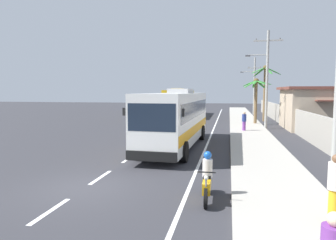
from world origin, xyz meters
TOP-DOWN VIEW (x-y plane):
  - ground_plane at (0.00, 0.00)m, footprint 160.00×160.00m
  - sidewalk_kerb at (6.80, 10.00)m, footprint 3.20×90.00m
  - lane_markings at (2.24, 14.50)m, footprint 3.85×71.00m
  - boundary_wall at (10.60, 14.00)m, footprint 0.24×60.00m
  - coach_bus_foreground at (1.89, 8.52)m, footprint 3.10×11.22m
  - coach_bus_far_lane at (-1.71, 32.13)m, footprint 3.04×12.48m
  - motorcycle_beside_bus at (4.42, -0.40)m, footprint 0.56×1.96m
  - pedestrian_near_kerb at (7.72, -1.84)m, footprint 0.36×0.36m
  - pedestrian_midwalk at (6.37, 16.62)m, footprint 0.36×0.36m
  - utility_pole_mid at (8.39, 19.37)m, footprint 3.27×0.24m
  - utility_pole_far at (8.64, 37.00)m, footprint 3.10×0.24m
  - palm_nearest at (9.11, 26.85)m, footprint 3.52×3.57m
  - palm_second at (7.80, 22.89)m, footprint 2.97×3.01m

SIDE VIEW (x-z plane):
  - ground_plane at x=0.00m, z-range 0.00..0.00m
  - lane_markings at x=2.24m, z-range 0.00..0.01m
  - sidewalk_kerb at x=6.80m, z-range 0.00..0.14m
  - motorcycle_beside_bus at x=4.42m, z-range -0.14..1.42m
  - pedestrian_midwalk at x=6.37m, z-range 0.17..1.78m
  - boundary_wall at x=10.60m, z-range 0.00..2.00m
  - pedestrian_near_kerb at x=7.72m, z-range 0.18..1.96m
  - coach_bus_foreground at x=1.89m, z-range 0.07..3.73m
  - coach_bus_far_lane at x=-1.71m, z-range 0.08..3.99m
  - palm_second at x=7.80m, z-range 1.08..5.92m
  - palm_nearest at x=9.11m, z-range 1.20..7.69m
  - utility_pole_far at x=8.64m, z-range 0.27..8.75m
  - utility_pole_mid at x=8.39m, z-range 0.35..9.35m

